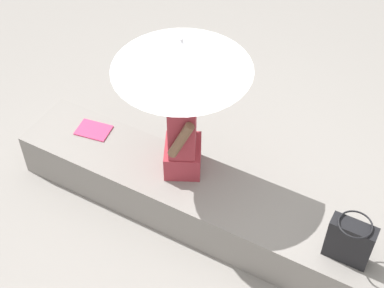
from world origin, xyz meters
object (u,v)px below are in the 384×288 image
at_px(handbag_black, 350,241).
at_px(magazine, 94,130).
at_px(person_seated, 183,130).
at_px(parasol, 182,55).

height_order(handbag_black, magazine, handbag_black).
xyz_separation_m(person_seated, parasol, (-0.03, 0.06, 0.65)).
relative_size(person_seated, handbag_black, 2.39).
bearing_deg(parasol, person_seated, -63.79).
height_order(person_seated, magazine, person_seated).
height_order(person_seated, parasol, parasol).
xyz_separation_m(handbag_black, magazine, (-2.26, 0.18, -0.18)).
relative_size(person_seated, parasol, 0.77).
distance_m(parasol, magazine, 1.33).
bearing_deg(magazine, parasol, -4.34).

